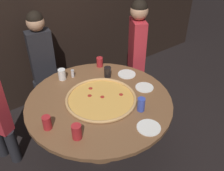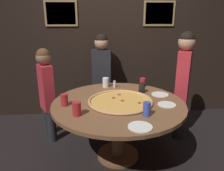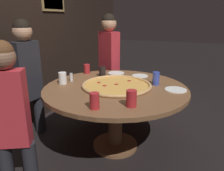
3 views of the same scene
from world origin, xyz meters
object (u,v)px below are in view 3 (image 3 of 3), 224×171
(dining_table, at_px, (115,98))
(drink_cup_by_shaker, at_px, (131,98))
(drink_cup_far_left, at_px, (63,78))
(drink_cup_front_edge, at_px, (156,78))
(giant_pizza, at_px, (117,85))
(diner_centre_back, at_px, (109,58))
(drink_cup_far_right, at_px, (87,69))
(drink_cup_centre_back, at_px, (102,71))
(diner_far_left, at_px, (10,112))
(white_plate_far_back, at_px, (176,90))
(condiment_shaker, at_px, (71,77))
(white_plate_beside_cup, at_px, (140,76))
(diner_side_left, at_px, (27,74))
(white_plate_right_side, at_px, (116,73))
(drink_cup_near_right, at_px, (95,101))

(dining_table, xyz_separation_m, drink_cup_by_shaker, (-0.46, -0.33, 0.21))
(drink_cup_by_shaker, bearing_deg, drink_cup_far_left, 70.19)
(drink_cup_by_shaker, xyz_separation_m, drink_cup_front_edge, (0.71, -0.06, 0.00))
(giant_pizza, distance_m, drink_cup_far_left, 0.62)
(drink_cup_far_left, distance_m, diner_centre_back, 1.09)
(dining_table, height_order, drink_cup_far_right, drink_cup_far_right)
(drink_cup_far_left, distance_m, drink_cup_centre_back, 0.54)
(drink_cup_far_right, height_order, diner_far_left, diner_far_left)
(dining_table, relative_size, white_plate_far_back, 6.89)
(giant_pizza, distance_m, diner_centre_back, 1.07)
(drink_cup_by_shaker, height_order, condiment_shaker, drink_cup_by_shaker)
(white_plate_far_back, distance_m, white_plate_beside_cup, 0.64)
(dining_table, height_order, diner_centre_back, diner_centre_back)
(drink_cup_far_right, distance_m, diner_side_left, 0.75)
(drink_cup_far_right, xyz_separation_m, white_plate_far_back, (-0.27, -1.20, -0.06))
(white_plate_beside_cup, bearing_deg, condiment_shaker, 128.30)
(giant_pizza, xyz_separation_m, drink_cup_front_edge, (0.23, -0.38, 0.06))
(drink_cup_by_shaker, distance_m, white_plate_right_side, 1.15)
(dining_table, distance_m, white_plate_far_back, 0.65)
(white_plate_right_side, xyz_separation_m, diner_side_left, (-0.73, 0.85, 0.08))
(drink_cup_far_left, height_order, white_plate_far_back, drink_cup_far_left)
(dining_table, distance_m, drink_cup_near_right, 0.65)
(drink_cup_by_shaker, xyz_separation_m, drink_cup_centre_back, (0.80, 0.65, -0.01))
(white_plate_far_back, xyz_separation_m, diner_centre_back, (0.83, 1.12, 0.12))
(giant_pizza, bearing_deg, drink_cup_centre_back, 45.20)
(white_plate_far_back, bearing_deg, drink_cup_centre_back, 77.69)
(drink_cup_far_right, xyz_separation_m, drink_cup_near_right, (-1.02, -0.64, 0.01))
(giant_pizza, xyz_separation_m, diner_centre_back, (0.94, 0.50, 0.11))
(drink_cup_far_left, bearing_deg, diner_far_left, -174.96)
(dining_table, bearing_deg, drink_cup_far_right, 54.98)
(drink_cup_far_left, relative_size, diner_far_left, 0.10)
(white_plate_right_side, bearing_deg, white_plate_far_back, -116.77)
(drink_cup_far_right, bearing_deg, drink_cup_by_shaker, -133.60)
(dining_table, xyz_separation_m, white_plate_beside_cup, (0.54, -0.12, 0.14))
(drink_cup_far_right, height_order, white_plate_right_side, drink_cup_far_right)
(drink_cup_far_right, bearing_deg, white_plate_right_side, -66.93)
(drink_cup_front_edge, bearing_deg, drink_cup_centre_back, 82.33)
(drink_cup_far_left, xyz_separation_m, diner_far_left, (-0.82, -0.07, -0.06))
(drink_cup_centre_back, bearing_deg, condiment_shaker, 144.22)
(drink_cup_front_edge, bearing_deg, white_plate_far_back, -115.18)
(drink_cup_front_edge, xyz_separation_m, condiment_shaker, (-0.25, 0.95, -0.02))
(white_plate_right_side, xyz_separation_m, diner_centre_back, (0.40, 0.28, 0.12))
(giant_pizza, xyz_separation_m, diner_far_left, (-0.97, 0.53, -0.01))
(drink_cup_centre_back, xyz_separation_m, white_plate_beside_cup, (0.20, -0.44, -0.06))
(drink_cup_far_right, distance_m, white_plate_right_side, 0.40)
(diner_far_left, bearing_deg, drink_cup_far_right, -116.71)
(drink_cup_far_right, distance_m, drink_cup_centre_back, 0.27)
(dining_table, bearing_deg, white_plate_beside_cup, -12.72)
(drink_cup_by_shaker, height_order, drink_cup_front_edge, same)
(giant_pizza, xyz_separation_m, white_plate_beside_cup, (0.52, -0.12, -0.01))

